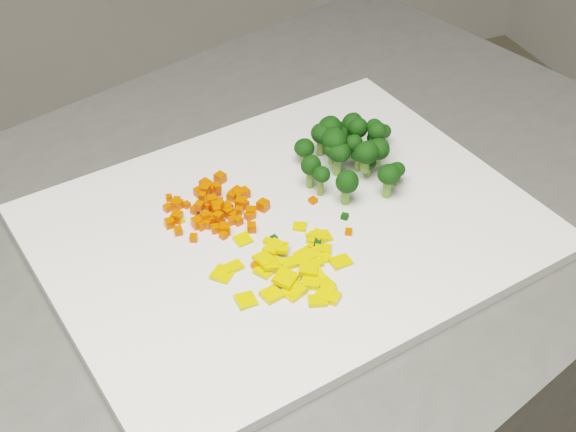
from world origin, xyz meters
name	(u,v)px	position (x,y,z in m)	size (l,w,h in m)	color
cutting_board	(288,228)	(0.37, 0.34, 0.91)	(0.49, 0.38, 0.01)	white
carrot_pile	(213,199)	(0.30, 0.39, 0.93)	(0.11, 0.11, 0.03)	#E53A02
pepper_pile	(285,261)	(0.34, 0.28, 0.92)	(0.13, 0.13, 0.02)	#EBB30C
broccoli_pile	(357,147)	(0.47, 0.40, 0.94)	(0.13, 0.13, 0.06)	black
carrot_cube_0	(244,193)	(0.34, 0.40, 0.92)	(0.01, 0.01, 0.01)	#E53A02
carrot_cube_1	(218,217)	(0.30, 0.37, 0.92)	(0.01, 0.01, 0.01)	#E53A02
carrot_cube_2	(207,217)	(0.29, 0.38, 0.92)	(0.01, 0.01, 0.01)	#E53A02
carrot_cube_3	(177,217)	(0.26, 0.39, 0.92)	(0.01, 0.01, 0.01)	#E53A02
carrot_cube_4	(233,216)	(0.32, 0.37, 0.92)	(0.01, 0.01, 0.01)	#E53A02
carrot_cube_5	(239,195)	(0.33, 0.40, 0.92)	(0.01, 0.01, 0.01)	#E53A02
carrot_cube_6	(211,202)	(0.30, 0.40, 0.93)	(0.01, 0.01, 0.01)	#E53A02
carrot_cube_7	(170,223)	(0.25, 0.39, 0.92)	(0.01, 0.01, 0.01)	#E53A02
carrot_cube_8	(252,228)	(0.33, 0.35, 0.92)	(0.01, 0.01, 0.01)	#E53A02
carrot_cube_9	(208,186)	(0.31, 0.43, 0.92)	(0.01, 0.01, 0.01)	#E53A02
carrot_cube_10	(216,190)	(0.31, 0.42, 0.92)	(0.01, 0.01, 0.01)	#E53A02
carrot_cube_11	(194,238)	(0.27, 0.36, 0.92)	(0.01, 0.01, 0.01)	#E53A02
carrot_cube_12	(227,208)	(0.31, 0.39, 0.92)	(0.01, 0.01, 0.01)	#E53A02
carrot_cube_13	(263,205)	(0.35, 0.38, 0.92)	(0.01, 0.01, 0.01)	#E53A02
carrot_cube_14	(209,189)	(0.31, 0.43, 0.92)	(0.01, 0.01, 0.01)	#E53A02
carrot_cube_15	(209,220)	(0.29, 0.38, 0.92)	(0.01, 0.01, 0.01)	#E53A02
carrot_cube_16	(202,225)	(0.28, 0.37, 0.92)	(0.01, 0.01, 0.01)	#E53A02
carrot_cube_17	(197,223)	(0.28, 0.38, 0.92)	(0.01, 0.01, 0.01)	#E53A02
carrot_cube_18	(213,189)	(0.31, 0.42, 0.92)	(0.01, 0.01, 0.01)	#E53A02
carrot_cube_19	(204,197)	(0.30, 0.41, 0.92)	(0.01, 0.01, 0.01)	#E53A02
carrot_cube_20	(220,202)	(0.31, 0.39, 0.92)	(0.01, 0.01, 0.01)	#E53A02
carrot_cube_21	(217,187)	(0.31, 0.41, 0.93)	(0.01, 0.01, 0.01)	#E53A02
carrot_cube_22	(243,205)	(0.33, 0.39, 0.92)	(0.01, 0.01, 0.01)	#E53A02
carrot_cube_23	(207,223)	(0.29, 0.37, 0.92)	(0.01, 0.01, 0.01)	#E53A02
carrot_cube_24	(205,184)	(0.31, 0.44, 0.92)	(0.01, 0.01, 0.01)	#E53A02
carrot_cube_25	(249,216)	(0.33, 0.37, 0.92)	(0.01, 0.01, 0.01)	#E53A02
carrot_cube_26	(177,201)	(0.27, 0.42, 0.92)	(0.01, 0.01, 0.01)	#E53A02
carrot_cube_27	(178,231)	(0.26, 0.37, 0.92)	(0.01, 0.01, 0.01)	#E53A02
carrot_cube_28	(232,196)	(0.33, 0.40, 0.92)	(0.01, 0.01, 0.01)	#E53A02
carrot_cube_29	(228,212)	(0.31, 0.38, 0.92)	(0.01, 0.01, 0.01)	#E53A02
carrot_cube_30	(169,198)	(0.26, 0.43, 0.92)	(0.01, 0.01, 0.01)	#E53A02
carrot_cube_31	(225,229)	(0.30, 0.36, 0.92)	(0.01, 0.01, 0.01)	#E53A02
carrot_cube_32	(207,206)	(0.29, 0.39, 0.92)	(0.01, 0.01, 0.01)	#E53A02
carrot_cube_33	(212,200)	(0.30, 0.39, 0.93)	(0.01, 0.01, 0.01)	#E53A02
carrot_cube_34	(175,204)	(0.27, 0.42, 0.92)	(0.01, 0.01, 0.01)	#E53A02
carrot_cube_35	(218,206)	(0.30, 0.39, 0.93)	(0.01, 0.01, 0.01)	#E53A02
carrot_cube_36	(168,208)	(0.26, 0.41, 0.92)	(0.01, 0.01, 0.01)	#E53A02
carrot_cube_37	(209,202)	(0.30, 0.40, 0.93)	(0.01, 0.01, 0.01)	#E53A02
carrot_cube_38	(179,204)	(0.27, 0.42, 0.92)	(0.01, 0.01, 0.01)	#E53A02
carrot_cube_39	(215,229)	(0.29, 0.36, 0.92)	(0.01, 0.01, 0.01)	#E53A02
carrot_cube_40	(217,210)	(0.30, 0.38, 0.93)	(0.01, 0.01, 0.01)	#E53A02
carrot_cube_41	(202,196)	(0.29, 0.41, 0.93)	(0.01, 0.01, 0.01)	#E53A02
carrot_cube_42	(217,210)	(0.30, 0.39, 0.92)	(0.01, 0.01, 0.01)	#E53A02
carrot_cube_43	(200,206)	(0.29, 0.39, 0.93)	(0.01, 0.01, 0.01)	#E53A02
carrot_cube_44	(244,194)	(0.34, 0.40, 0.92)	(0.01, 0.01, 0.01)	#E53A02
carrot_cube_45	(205,216)	(0.29, 0.38, 0.92)	(0.01, 0.01, 0.01)	#E53A02
carrot_cube_46	(178,205)	(0.27, 0.41, 0.92)	(0.01, 0.01, 0.01)	#E53A02
carrot_cube_47	(216,209)	(0.30, 0.39, 0.92)	(0.01, 0.01, 0.01)	#E53A02
carrot_cube_48	(220,220)	(0.30, 0.37, 0.92)	(0.01, 0.01, 0.01)	#E53A02
carrot_cube_49	(211,220)	(0.29, 0.38, 0.92)	(0.01, 0.01, 0.01)	#E53A02
carrot_cube_50	(233,220)	(0.31, 0.37, 0.92)	(0.01, 0.01, 0.01)	#E53A02
carrot_cube_51	(199,192)	(0.30, 0.43, 0.92)	(0.01, 0.01, 0.01)	#E53A02
carrot_cube_52	(195,210)	(0.28, 0.40, 0.92)	(0.01, 0.01, 0.01)	#E53A02
carrot_cube_53	(217,205)	(0.30, 0.39, 0.93)	(0.01, 0.01, 0.01)	#E53A02
carrot_cube_54	(251,212)	(0.34, 0.37, 0.92)	(0.01, 0.01, 0.01)	#E53A02
carrot_cube_55	(239,211)	(0.33, 0.38, 0.92)	(0.01, 0.01, 0.01)	#E53A02
carrot_cube_56	(220,178)	(0.33, 0.44, 0.92)	(0.01, 0.01, 0.01)	#E53A02
carrot_cube_57	(205,190)	(0.30, 0.41, 0.93)	(0.01, 0.01, 0.01)	#E53A02
carrot_cube_58	(237,192)	(0.33, 0.41, 0.92)	(0.01, 0.01, 0.01)	#E53A02
carrot_cube_59	(238,221)	(0.32, 0.36, 0.92)	(0.01, 0.01, 0.01)	#E53A02
carrot_cube_60	(187,205)	(0.28, 0.41, 0.92)	(0.01, 0.01, 0.01)	#E53A02
carrot_cube_61	(224,235)	(0.30, 0.35, 0.92)	(0.01, 0.01, 0.01)	#E53A02
carrot_cube_62	(241,203)	(0.33, 0.39, 0.92)	(0.01, 0.01, 0.01)	#E53A02
pepper_chunk_0	(318,301)	(0.35, 0.23, 0.92)	(0.01, 0.02, 0.00)	#EBB30C
pepper_chunk_1	(272,260)	(0.33, 0.30, 0.92)	(0.02, 0.01, 0.01)	#EBB30C
pepper_chunk_2	(313,275)	(0.36, 0.26, 0.92)	(0.02, 0.02, 0.00)	#EBB30C
pepper_chunk_3	(291,263)	(0.34, 0.29, 0.92)	(0.02, 0.01, 0.00)	#EBB30C
pepper_chunk_4	(285,278)	(0.33, 0.26, 0.92)	(0.02, 0.02, 0.00)	#EBB30C
pepper_chunk_5	(331,297)	(0.36, 0.23, 0.92)	(0.02, 0.01, 0.01)	#EBB30C
pepper_chunk_6	(325,284)	(0.36, 0.25, 0.92)	(0.01, 0.02, 0.00)	#EBB30C
pepper_chunk_7	(305,256)	(0.36, 0.29, 0.92)	(0.02, 0.02, 0.00)	#EBB30C
pepper_chunk_8	(272,295)	(0.31, 0.25, 0.92)	(0.02, 0.02, 0.01)	#EBB30C
pepper_chunk_9	(325,293)	(0.36, 0.23, 0.92)	(0.02, 0.01, 0.01)	#EBB30C
pepper_chunk_10	(292,290)	(0.33, 0.25, 0.92)	(0.02, 0.01, 0.00)	#EBB30C
pepper_chunk_11	(323,236)	(0.39, 0.31, 0.92)	(0.02, 0.02, 0.00)	#EBB30C
pepper_chunk_12	(341,262)	(0.39, 0.27, 0.92)	(0.02, 0.02, 0.00)	#EBB30C
pepper_chunk_13	(232,267)	(0.29, 0.30, 0.92)	(0.02, 0.01, 0.00)	#EBB30C
pepper_chunk_14	(323,249)	(0.38, 0.29, 0.92)	(0.01, 0.02, 0.00)	#EBB30C
pepper_chunk_15	(300,227)	(0.37, 0.33, 0.91)	(0.01, 0.01, 0.00)	#EBB30C
pepper_chunk_16	(308,269)	(0.35, 0.27, 0.92)	(0.02, 0.01, 0.00)	#EBB30C
pepper_chunk_17	(291,288)	(0.33, 0.25, 0.92)	(0.02, 0.01, 0.01)	#EBB30C
pepper_chunk_18	(274,247)	(0.34, 0.31, 0.92)	(0.02, 0.02, 0.00)	#EBB30C
pepper_chunk_19	(310,257)	(0.36, 0.29, 0.92)	(0.02, 0.02, 0.00)	#EBB30C
pepper_chunk_20	(274,266)	(0.33, 0.29, 0.92)	(0.01, 0.02, 0.00)	#EBB30C
pepper_chunk_21	(322,256)	(0.38, 0.28, 0.91)	(0.02, 0.02, 0.00)	#EBB30C
pepper_chunk_22	(288,281)	(0.33, 0.26, 0.92)	(0.02, 0.02, 0.00)	#EBB30C
pepper_chunk_23	(246,300)	(0.29, 0.26, 0.92)	(0.02, 0.02, 0.00)	#EBB30C
pepper_chunk_24	(264,271)	(0.32, 0.29, 0.92)	(0.02, 0.02, 0.00)	#EBB30C
pepper_chunk_25	(318,237)	(0.38, 0.31, 0.92)	(0.02, 0.02, 0.00)	#EBB30C
pepper_chunk_26	(311,282)	(0.35, 0.25, 0.92)	(0.02, 0.02, 0.01)	#EBB30C
pepper_chunk_27	(296,293)	(0.33, 0.25, 0.92)	(0.02, 0.01, 0.01)	#EBB30C
pepper_chunk_28	(264,259)	(0.32, 0.30, 0.92)	(0.02, 0.02, 0.00)	#EBB30C
pepper_chunk_29	(270,264)	(0.32, 0.29, 0.92)	(0.01, 0.02, 0.00)	#EBB30C
pepper_chunk_30	(282,248)	(0.34, 0.30, 0.92)	(0.02, 0.01, 0.00)	#EBB30C
pepper_chunk_31	(243,240)	(0.31, 0.34, 0.92)	(0.02, 0.02, 0.00)	#EBB30C
pepper_chunk_32	(223,274)	(0.28, 0.30, 0.92)	(0.02, 0.02, 0.00)	#EBB30C
pepper_chunk_33	(312,261)	(0.36, 0.28, 0.92)	(0.02, 0.02, 0.00)	#EBB30C
broccoli_floret_0	(382,136)	(0.52, 0.43, 0.93)	(0.03, 0.03, 0.03)	black
broccoli_floret_1	(304,152)	(0.43, 0.43, 0.93)	(0.03, 0.03, 0.03)	black
broccoli_floret_2	(396,174)	(0.50, 0.36, 0.93)	(0.03, 0.03, 0.03)	black
broccoli_floret_3	(321,182)	(0.42, 0.37, 0.93)	(0.02, 0.02, 0.03)	black
broccoli_floret_4	(353,147)	(0.47, 0.40, 0.94)	(0.03, 0.03, 0.03)	black
broccoli_floret_5	(337,159)	(0.45, 0.40, 0.93)	(0.04, 0.04, 0.04)	black
broccoli_floret_6	(377,153)	(0.49, 0.38, 0.94)	(0.04, 0.04, 0.03)	black
broccoli_floret_7	(388,181)	(0.48, 0.34, 0.93)	(0.04, 0.04, 0.04)	black
broccoli_floret_8	(357,135)	(0.49, 0.42, 0.94)	(0.03, 0.03, 0.04)	black
broccoli_floret_9	(310,173)	(0.41, 0.39, 0.93)	(0.03, 0.03, 0.04)	black
broccoli_floret_10	(346,189)	(0.44, 0.35, 0.93)	(0.04, 0.04, 0.04)	black
broccoli_floret_11	(334,133)	(0.47, 0.46, 0.93)	(0.03, 0.03, 0.03)	black
broccoli_floret_12	(320,141)	(0.45, 0.44, 0.93)	(0.03, 0.03, 0.04)	black
broccoli_floret_13	(332,154)	(0.45, 0.40, 0.94)	(0.03, 0.03, 0.03)	black
broccoli_floret_14	(375,143)	(0.51, 0.42, 0.93)	(0.03, 0.03, 0.03)	black
broccoli_floret_15	(373,133)	(0.50, 0.41, 0.95)	(0.02, 0.02, 0.03)	black
broccoli_floret_16	(365,157)	(0.47, 0.38, 0.95)	(0.04, 0.04, 0.04)	black
broccoli_floret_17	(332,143)	(0.46, 0.43, 0.93)	(0.03, 0.03, 0.04)	black
broccoli_floret_18	(340,138)	(0.48, 0.45, 0.93)	(0.02, 0.02, 0.02)	black
broccoli_floret_19	(358,160)	(0.47, 0.40, 0.93)	(0.02, 0.02, 0.03)	black
broccoli_floret_20	(368,167)	(0.48, 0.38, 0.93)	(0.02, 0.02, 0.02)	black
broccoli_floret_21	(376,138)	(0.50, 0.40, 0.95)	(0.03, 0.03, 0.03)	black
broccoli_floret_22	(351,128)	(0.50, 0.45, 0.93)	(0.04, 0.04, 0.03)	black
broccoli_floret_23	(333,144)	(0.45, 0.41, 0.95)	(0.04, 0.04, 0.03)	black
broccoli_floret_24	(329,134)	(0.46, 0.45, 0.93)	(0.04, 0.04, 0.04)	black
stray_bit_0	(308,236)	(0.38, 0.32, 0.92)	(0.01, 0.01, 0.00)	#EBB30C
stray_bit_1	(318,243)	(0.38, 0.30, 0.92)	(0.01, 0.01, 0.01)	black
stray_bit_2	(313,201)	(0.40, 0.36, 0.92)	(0.01, 0.01, 0.01)	#E53A02
stray_bit_3	(313,235)	(0.38, 0.31, 0.92)	(0.01, 0.01, 0.01)	#EBB30C
stray_bit_4	(266,263)	(0.32, 0.30, 0.92)	(0.01, 0.01, 0.00)	#EBB30C
stray_bit_5	(345,216)	(0.42, 0.33, 0.92)	(0.01, 0.01, 0.01)	black
stray_bit_6	(310,246)	(0.37, 0.30, 0.92)	(0.01, 0.01, 0.00)	#EBB30C
stray_bit_7	(181,220)	(0.26, 0.39, 0.92)	(0.01, 0.01, 0.00)	#EBB30C
stray_bit_8	(267,241)	(0.34, 0.32, 0.92)	(0.01, 0.01, 0.01)	#EBB30C
stray_bit_9	(274,238)	(0.34, 0.33, 0.92)	(0.01, 0.01, 0.00)	black
stray_bit_10	(256,266)	(0.31, 0.30, 0.92)	(0.01, 0.01, 0.01)	#E53A02
stray_bit_11	(349,232)	(0.42, 0.30, 0.92)	(0.01, 0.01, 0.01)	#E53A02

